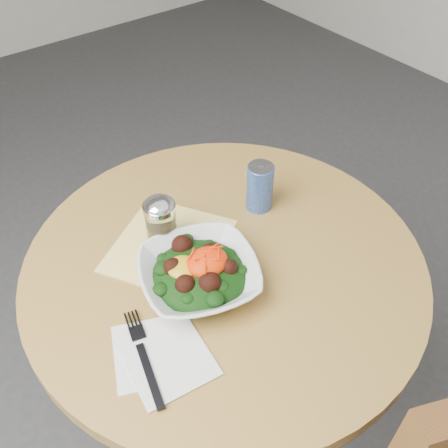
{
  "coord_description": "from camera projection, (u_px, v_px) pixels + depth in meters",
  "views": [
    {
      "loc": [
        -0.46,
        -0.6,
        1.58
      ],
      "look_at": [
        0.03,
        0.04,
        0.81
      ],
      "focal_mm": 40.0,
      "sensor_mm": 36.0,
      "label": 1
    }
  ],
  "objects": [
    {
      "name": "ground",
      "position": [
        224.0,
        411.0,
        1.64
      ],
      "size": [
        6.0,
        6.0,
        0.0
      ],
      "primitive_type": "plane",
      "color": "#313134",
      "rests_on": "ground"
    },
    {
      "name": "table",
      "position": [
        224.0,
        311.0,
        1.26
      ],
      "size": [
        0.9,
        0.9,
        0.75
      ],
      "color": "black",
      "rests_on": "ground"
    },
    {
      "name": "cloth_napkin",
      "position": [
        169.0,
        245.0,
        1.15
      ],
      "size": [
        0.35,
        0.34,
        0.0
      ],
      "primitive_type": "cube",
      "rotation": [
        0.0,
        0.0,
        0.55
      ],
      "color": "yellow",
      "rests_on": "table"
    },
    {
      "name": "paper_napkins",
      "position": [
        161.0,
        356.0,
        0.94
      ],
      "size": [
        0.2,
        0.22,
        0.0
      ],
      "color": "silver",
      "rests_on": "table"
    },
    {
      "name": "salad_bowl",
      "position": [
        199.0,
        274.0,
        1.04
      ],
      "size": [
        0.32,
        0.32,
        0.09
      ],
      "color": "silver",
      "rests_on": "table"
    },
    {
      "name": "fork",
      "position": [
        143.0,
        354.0,
        0.94
      ],
      "size": [
        0.08,
        0.22,
        0.0
      ],
      "color": "black",
      "rests_on": "table"
    },
    {
      "name": "spice_shaker",
      "position": [
        161.0,
        223.0,
        1.11
      ],
      "size": [
        0.07,
        0.07,
        0.13
      ],
      "color": "silver",
      "rests_on": "table"
    },
    {
      "name": "beverage_can",
      "position": [
        260.0,
        187.0,
        1.2
      ],
      "size": [
        0.07,
        0.07,
        0.13
      ],
      "color": "navy",
      "rests_on": "table"
    }
  ]
}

